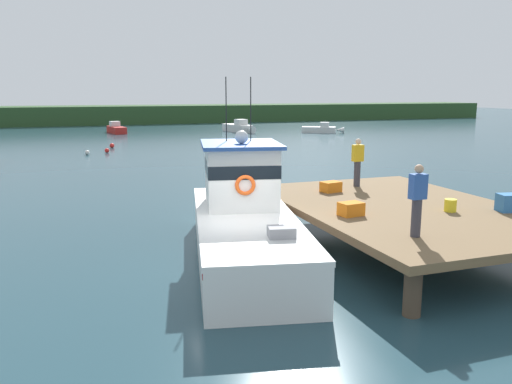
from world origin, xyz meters
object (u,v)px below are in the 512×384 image
at_px(moored_boat_off_the_point, 322,129).
at_px(moored_boat_mid_harbor, 116,129).
at_px(main_fishing_boat, 243,218).
at_px(mooring_buoy_outer, 87,152).
at_px(crate_single_far, 351,209).
at_px(deckhand_by_the_boat, 358,161).
at_px(deckhand_further_back, 417,199).
at_px(bait_bucket, 450,205).
at_px(mooring_buoy_inshore, 107,151).
at_px(mooring_buoy_channel_marker, 265,171).
at_px(mooring_buoy_spare_mooring, 112,146).
at_px(crate_stack_near_edge, 331,187).
at_px(crate_single_by_cleat, 509,203).
at_px(moored_boat_far_right, 239,128).

xyz_separation_m(moored_boat_off_the_point, moored_boat_mid_harbor, (-20.63, 7.41, 0.03)).
height_order(main_fishing_boat, mooring_buoy_outer, main_fishing_boat).
bearing_deg(crate_single_far, main_fishing_boat, 149.81).
relative_size(main_fishing_boat, mooring_buoy_outer, 30.42).
height_order(deckhand_by_the_boat, deckhand_further_back, same).
distance_m(main_fishing_boat, bait_bucket, 5.61).
bearing_deg(deckhand_further_back, bait_bucket, 36.01).
relative_size(bait_bucket, deckhand_by_the_boat, 0.21).
distance_m(deckhand_further_back, mooring_buoy_inshore, 29.99).
bearing_deg(mooring_buoy_channel_marker, mooring_buoy_spare_mooring, 111.29).
bearing_deg(crate_stack_near_edge, mooring_buoy_spare_mooring, 99.91).
xyz_separation_m(crate_single_far, moored_boat_mid_harbor, (-2.20, 45.76, -0.96)).
height_order(deckhand_further_back, mooring_buoy_inshore, deckhand_further_back).
bearing_deg(deckhand_by_the_boat, moored_boat_mid_harbor, 96.15).
distance_m(deckhand_further_back, moored_boat_mid_harbor, 48.11).
bearing_deg(deckhand_further_back, mooring_buoy_outer, 102.01).
bearing_deg(crate_single_by_cleat, main_fishing_boat, 159.92).
bearing_deg(crate_single_by_cleat, moored_boat_mid_harbor, 97.88).
xyz_separation_m(main_fishing_boat, deckhand_by_the_boat, (4.82, 2.24, 1.05)).
height_order(main_fishing_boat, mooring_buoy_channel_marker, main_fishing_boat).
distance_m(crate_stack_near_edge, crate_single_by_cleat, 5.24).
xyz_separation_m(deckhand_by_the_boat, moored_boat_far_right, (8.21, 38.82, -1.58)).
height_order(crate_stack_near_edge, moored_boat_far_right, crate_stack_near_edge).
distance_m(crate_stack_near_edge, mooring_buoy_inshore, 24.84).
relative_size(bait_bucket, moored_boat_mid_harbor, 0.07).
bearing_deg(moored_boat_far_right, deckhand_further_back, -102.83).
bearing_deg(bait_bucket, mooring_buoy_channel_marker, 89.97).
xyz_separation_m(crate_stack_near_edge, deckhand_further_back, (-0.68, -5.34, 0.69)).
bearing_deg(moored_boat_off_the_point, bait_bucket, -111.96).
bearing_deg(moored_boat_far_right, moored_boat_off_the_point, -27.82).
distance_m(deckhand_further_back, moored_boat_far_right, 45.93).
relative_size(moored_boat_far_right, moored_boat_mid_harbor, 1.15).
distance_m(main_fishing_boat, crate_stack_near_edge, 3.90).
bearing_deg(crate_stack_near_edge, deckhand_further_back, -97.21).
distance_m(deckhand_further_back, mooring_buoy_spare_mooring, 33.11).
xyz_separation_m(bait_bucket, mooring_buoy_spare_mooring, (-6.53, 31.05, -1.19)).
height_order(main_fishing_boat, moored_boat_far_right, main_fishing_boat).
relative_size(main_fishing_boat, mooring_buoy_inshore, 30.77).
xyz_separation_m(deckhand_by_the_boat, mooring_buoy_inshore, (-6.71, 23.61, -1.90)).
bearing_deg(mooring_buoy_inshore, moored_boat_mid_harbor, 83.29).
relative_size(deckhand_by_the_boat, moored_boat_off_the_point, 0.38).
height_order(bait_bucket, moored_boat_mid_harbor, bait_bucket).
xyz_separation_m(main_fishing_boat, mooring_buoy_channel_marker, (5.26, 12.31, -0.76)).
height_order(crate_single_by_cleat, crate_single_far, crate_single_by_cleat).
xyz_separation_m(crate_single_by_cleat, moored_boat_off_the_point, (14.15, 39.37, -1.05)).
relative_size(deckhand_by_the_boat, mooring_buoy_inshore, 5.03).
bearing_deg(mooring_buoy_outer, moored_boat_off_the_point, 26.10).
distance_m(crate_single_by_cleat, deckhand_by_the_boat, 5.13).
height_order(crate_single_far, moored_boat_mid_harbor, crate_single_far).
height_order(deckhand_by_the_boat, mooring_buoy_outer, deckhand_by_the_boat).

